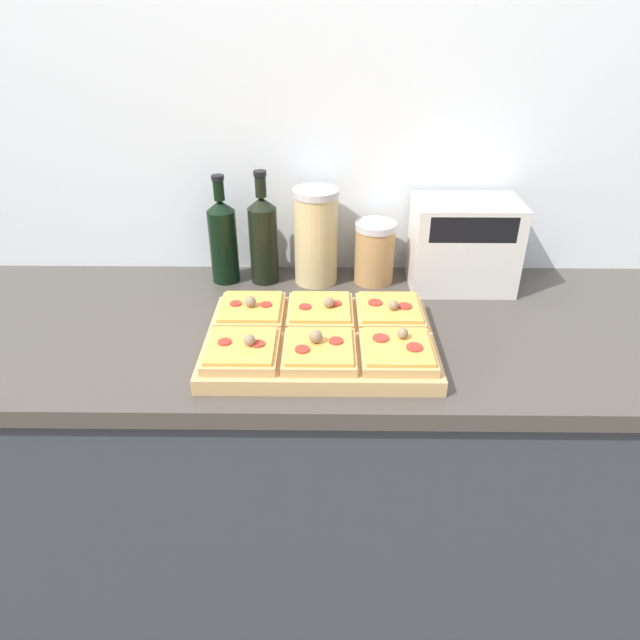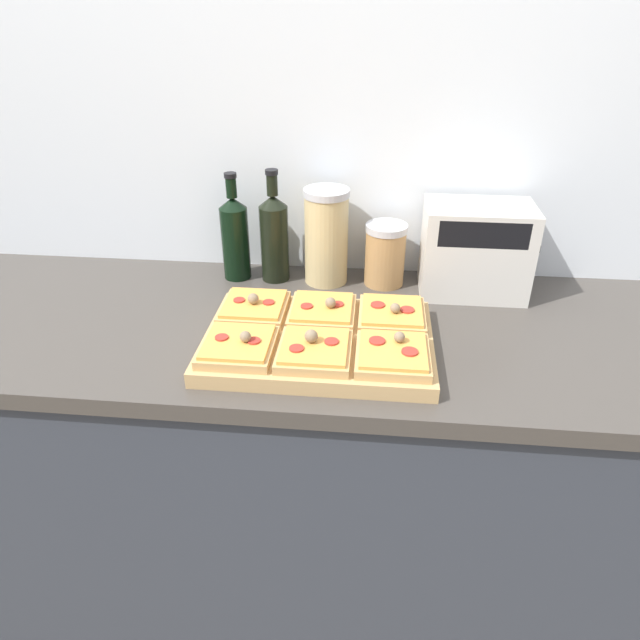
% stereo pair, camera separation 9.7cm
% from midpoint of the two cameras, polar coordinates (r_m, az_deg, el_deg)
% --- Properties ---
extents(wall_back, '(6.00, 0.06, 2.50)m').
position_cam_midpoint_polar(wall_back, '(1.57, 3.20, 17.22)').
color(wall_back, silver).
rests_on(wall_back, ground_plane).
extents(kitchen_counter, '(2.63, 0.67, 0.91)m').
position_cam_midpoint_polar(kitchen_counter, '(1.64, 1.74, -14.24)').
color(kitchen_counter, '#333842').
rests_on(kitchen_counter, ground_plane).
extents(cutting_board, '(0.50, 0.35, 0.03)m').
position_cam_midpoint_polar(cutting_board, '(1.26, 2.06, -2.19)').
color(cutting_board, tan).
rests_on(cutting_board, kitchen_counter).
extents(pizza_slice_back_left, '(0.15, 0.16, 0.05)m').
position_cam_midpoint_polar(pizza_slice_back_left, '(1.33, -4.55, 1.23)').
color(pizza_slice_back_left, tan).
rests_on(pizza_slice_back_left, cutting_board).
extents(pizza_slice_back_center, '(0.15, 0.16, 0.05)m').
position_cam_midpoint_polar(pizza_slice_back_center, '(1.32, 2.35, 0.90)').
color(pizza_slice_back_center, tan).
rests_on(pizza_slice_back_center, cutting_board).
extents(pizza_slice_back_right, '(0.15, 0.16, 0.05)m').
position_cam_midpoint_polar(pizza_slice_back_right, '(1.32, 9.30, 0.55)').
color(pizza_slice_back_right, tan).
rests_on(pizza_slice_back_right, cutting_board).
extents(pizza_slice_front_left, '(0.15, 0.16, 0.05)m').
position_cam_midpoint_polar(pizza_slice_front_left, '(1.19, -5.89, -2.64)').
color(pizza_slice_front_left, tan).
rests_on(pizza_slice_front_left, cutting_board).
extents(pizza_slice_front_center, '(0.15, 0.16, 0.06)m').
position_cam_midpoint_polar(pizza_slice_front_center, '(1.17, 1.80, -3.05)').
color(pizza_slice_front_center, tan).
rests_on(pizza_slice_front_center, cutting_board).
extents(pizza_slice_front_right, '(0.15, 0.16, 0.05)m').
position_cam_midpoint_polar(pizza_slice_front_right, '(1.18, 9.64, -3.44)').
color(pizza_slice_front_right, tan).
rests_on(pizza_slice_front_right, cutting_board).
extents(olive_oil_bottle, '(0.07, 0.07, 0.29)m').
position_cam_midpoint_polar(olive_oil_bottle, '(1.55, -6.72, 8.29)').
color(olive_oil_bottle, black).
rests_on(olive_oil_bottle, kitchen_counter).
extents(wine_bottle, '(0.08, 0.08, 0.30)m').
position_cam_midpoint_polar(wine_bottle, '(1.53, -2.79, 8.35)').
color(wine_bottle, black).
rests_on(wine_bottle, kitchen_counter).
extents(grain_jar_tall, '(0.12, 0.12, 0.26)m').
position_cam_midpoint_polar(grain_jar_tall, '(1.52, 2.48, 8.32)').
color(grain_jar_tall, tan).
rests_on(grain_jar_tall, kitchen_counter).
extents(grain_jar_short, '(0.11, 0.11, 0.17)m').
position_cam_midpoint_polar(grain_jar_short, '(1.54, 8.34, 6.49)').
color(grain_jar_short, '#AD7F4C').
rests_on(grain_jar_short, kitchen_counter).
extents(toaster_oven, '(0.29, 0.17, 0.23)m').
position_cam_midpoint_polar(toaster_oven, '(1.53, 17.06, 6.71)').
color(toaster_oven, beige).
rests_on(toaster_oven, kitchen_counter).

